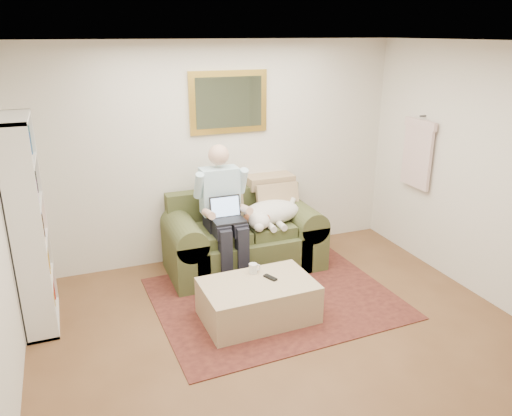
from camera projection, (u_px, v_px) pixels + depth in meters
room_shell at (296, 210)px, 4.08m from camera, size 4.51×5.00×2.61m
rug at (274, 298)px, 5.29m from camera, size 2.52×2.05×0.01m
sofa at (243, 243)px, 5.91m from camera, size 1.80×0.91×1.08m
seated_man at (225, 215)px, 5.53m from camera, size 0.59×0.84×1.51m
laptop at (227, 214)px, 5.45m from camera, size 0.35×0.28×0.25m
sleeping_dog at (272, 212)px, 5.82m from camera, size 0.74×0.46×0.27m
ottoman at (258, 301)px, 4.87m from camera, size 1.09×0.71×0.39m
coffee_mug at (253, 268)px, 4.98m from camera, size 0.08×0.08×0.10m
tv_remote at (270, 278)px, 4.88m from camera, size 0.11×0.16×0.02m
bookshelf at (29, 226)px, 4.56m from camera, size 0.28×0.80×2.00m
wall_mirror at (229, 102)px, 5.78m from camera, size 0.94×0.04×0.72m
hanging_shirt at (418, 150)px, 5.90m from camera, size 0.06×0.52×0.90m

